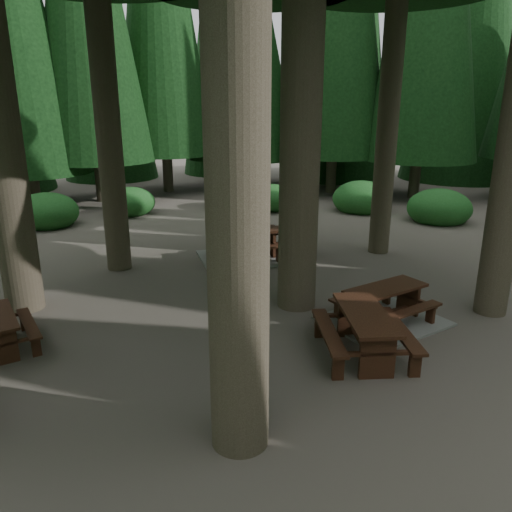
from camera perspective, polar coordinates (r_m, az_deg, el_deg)
ground at (r=10.67m, az=1.95°, el=-6.89°), size 80.00×80.00×0.00m
picnic_table_a at (r=10.62m, az=14.42°, el=-6.04°), size 2.35×1.97×0.77m
picnic_table_c at (r=14.39m, az=-1.25°, el=0.86°), size 3.08×2.81×0.86m
picnic_table_d at (r=14.99m, az=2.99°, el=2.27°), size 2.16×2.01×0.75m
picnic_table_e at (r=9.10m, az=12.33°, el=-7.94°), size 2.32×2.45×0.84m
shrub_ring at (r=11.47m, az=2.53°, el=-2.98°), size 23.86×24.64×1.49m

